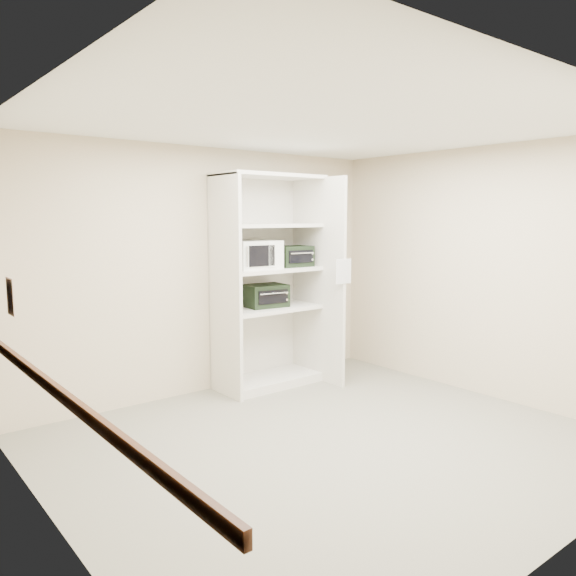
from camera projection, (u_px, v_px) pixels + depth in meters
floor at (330, 443)px, 4.85m from camera, size 4.50×4.00×0.01m
ceiling at (333, 123)px, 4.52m from camera, size 4.50×4.00×0.01m
wall_back at (208, 271)px, 6.23m from camera, size 4.50×0.02×2.70m
wall_front at (576, 324)px, 3.14m from camera, size 4.50×0.02×2.70m
wall_left at (51, 319)px, 3.29m from camera, size 0.02×4.00×2.70m
wall_right at (483, 272)px, 6.08m from camera, size 0.02×4.00×2.70m
shelving_unit at (272, 288)px, 6.44m from camera, size 1.24×0.92×2.42m
microwave at (254, 255)px, 6.26m from camera, size 0.55×0.43×0.32m
toaster_oven_upper at (292, 256)px, 6.54m from camera, size 0.43×0.33×0.24m
toaster_oven_lower at (265, 296)px, 6.44m from camera, size 0.50×0.40×0.26m
paper_sign at (344, 271)px, 6.26m from camera, size 0.21×0.02×0.27m
chair_rail at (59, 393)px, 3.36m from camera, size 0.04×3.98×0.08m
wall_poster at (11, 297)px, 4.08m from camera, size 0.01×0.20×0.28m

